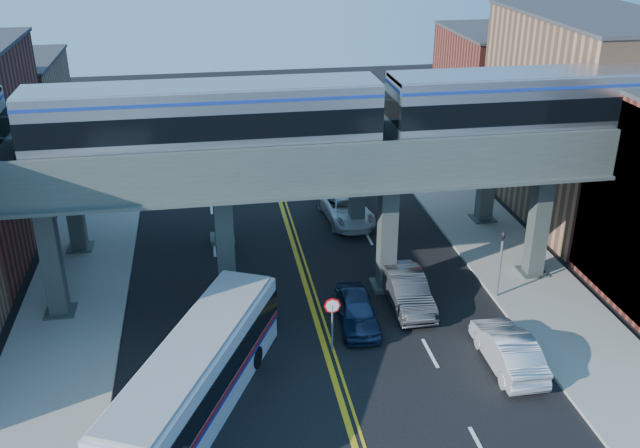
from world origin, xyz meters
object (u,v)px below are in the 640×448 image
Objects in this scene: transit_bus at (197,377)px; car_lane_c at (346,209)px; car_lane_d at (338,182)px; car_parked_curb at (508,349)px; traffic_signal at (501,257)px; car_lane_a at (357,310)px; car_lane_b at (407,290)px; transit_train at (205,120)px; stop_sign at (332,315)px.

car_lane_c is at bearing -3.86° from transit_bus.
car_parked_curb is at bearing -81.17° from car_lane_d.
car_lane_a is (-7.40, -1.14, -1.55)m from traffic_signal.
car_lane_d is at bearing 92.51° from car_lane_b.
transit_train reaches higher than transit_bus.
car_parked_curb is at bearing -81.26° from car_lane_c.
car_lane_c is at bearing -94.90° from car_lane_d.
stop_sign is at bearing -108.46° from car_lane_c.
stop_sign is 0.59× the size of car_lane_a.
car_lane_b is 14.95m from car_lane_d.
transit_train reaches higher than stop_sign.
transit_train is 17.84m from car_lane_d.
traffic_signal reaches higher than car_lane_a.
car_lane_d is at bearing 108.82° from traffic_signal.
stop_sign is at bearing -126.59° from car_lane_a.
traffic_signal is at bearing -67.00° from car_lane_c.
transit_train is 8.64× the size of car_lane_d.
car_parked_curb is at bearing -108.05° from traffic_signal.
car_lane_d is (-0.55, 14.94, -0.02)m from car_lane_b.
transit_bus is (-14.76, -6.15, -0.77)m from traffic_signal.
car_lane_b is at bearing 27.48° from car_lane_a.
stop_sign is 0.52× the size of car_lane_b.
car_lane_d is (2.25, 16.25, 0.06)m from car_lane_a.
transit_train is at bearing 171.73° from traffic_signal.
car_lane_b is at bearing -11.31° from transit_train.
car_lane_d is (3.75, 18.11, -0.95)m from stop_sign.
car_lane_b is at bearing 36.39° from stop_sign.
transit_bus is at bearing -151.71° from stop_sign.
transit_train is 4.17× the size of transit_bus.
transit_bus is at bearing -114.88° from car_lane_d.
car_lane_b is at bearing -88.46° from car_lane_d.
transit_train is 18.31× the size of stop_sign.
car_lane_a is 0.80× the size of car_lane_c.
car_lane_a is at bearing -36.27° from car_parked_curb.
traffic_signal is 5.87m from car_parked_curb.
stop_sign reaches higher than car_parked_curb.
transit_train is at bearing -138.28° from car_lane_c.
transit_train is at bearing 18.17° from transit_bus.
car_lane_c is 16.43m from car_parked_curb.
car_lane_c is (-0.89, 10.43, -0.06)m from car_lane_b.
traffic_signal is (13.77, -2.00, -7.00)m from transit_train.
car_parked_curb is (12.01, -7.40, -8.49)m from transit_train.
traffic_signal is 0.83× the size of car_parked_curb.
car_parked_curb is at bearing -61.59° from transit_bus.
transit_train reaches higher than car_lane_d.
car_lane_a is at bearing -30.67° from transit_bus.
traffic_signal is 0.93× the size of car_lane_a.
stop_sign is 6.65m from transit_bus.
transit_train is 12.62m from car_lane_b.
transit_train is 9.77× the size of car_parked_curb.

